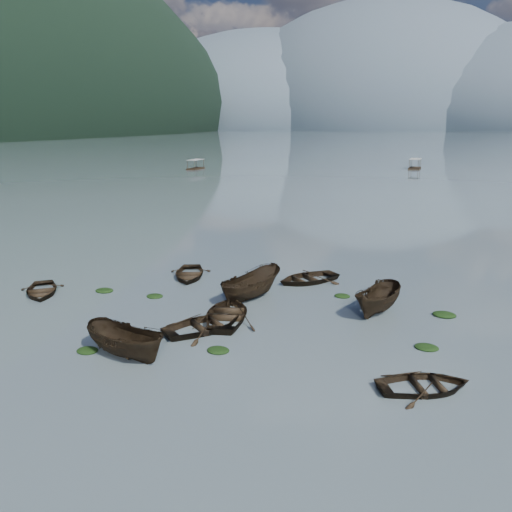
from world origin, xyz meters
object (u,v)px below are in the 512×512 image
(pontoon_left, at_px, (196,169))
(pontoon_centre, at_px, (415,169))
(rowboat_0, at_px, (42,294))
(rowboat_3, at_px, (228,319))

(pontoon_left, height_order, pontoon_centre, pontoon_centre)
(pontoon_left, distance_m, pontoon_centre, 50.58)
(rowboat_0, height_order, rowboat_3, rowboat_3)
(rowboat_3, distance_m, pontoon_left, 91.32)
(rowboat_0, bearing_deg, pontoon_centre, 41.00)
(rowboat_3, bearing_deg, pontoon_left, -77.05)
(pontoon_centre, bearing_deg, pontoon_left, -156.46)
(pontoon_left, relative_size, pontoon_centre, 0.94)
(rowboat_3, relative_size, pontoon_centre, 0.81)
(rowboat_3, bearing_deg, rowboat_0, -13.93)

